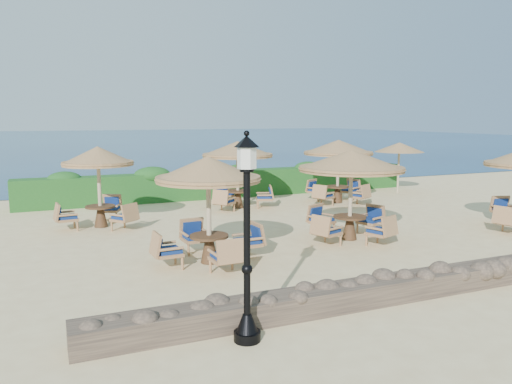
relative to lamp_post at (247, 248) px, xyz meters
name	(u,v)px	position (x,y,z in m)	size (l,w,h in m)	color
ground	(306,229)	(4.80, 6.80, -1.55)	(120.00, 120.00, 0.00)	beige
sea	(96,140)	(4.80, 76.80, -1.55)	(160.00, 160.00, 0.00)	navy
hedge	(230,184)	(4.80, 14.00, -0.95)	(18.00, 0.90, 1.20)	#164517
stone_wall	(449,279)	(4.80, 0.60, -1.33)	(15.00, 0.65, 0.44)	brown
lamp_post	(247,248)	(0.00, 0.00, 0.00)	(0.44, 0.44, 3.31)	black
extra_parasol	(399,147)	(12.60, 12.00, 0.62)	(2.30, 2.30, 2.41)	tan
cafe_set_0	(209,193)	(0.77, 4.42, 0.21)	(2.84, 2.84, 2.65)	tan
cafe_set_1	(351,176)	(5.31, 5.09, 0.34)	(3.09, 3.09, 2.65)	tan
cafe_set_3	(99,174)	(-1.28, 9.74, 0.22)	(2.58, 2.76, 2.65)	tan
cafe_set_4	(238,160)	(4.13, 11.23, 0.36)	(2.83, 2.84, 2.65)	tan
cafe_set_5	(338,159)	(8.45, 10.75, 0.30)	(2.91, 2.91, 2.65)	tan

